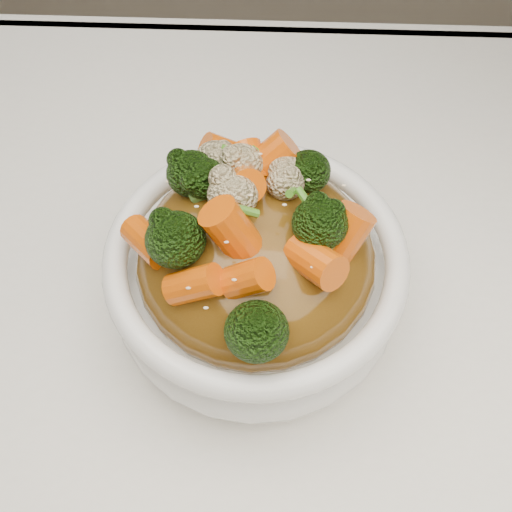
# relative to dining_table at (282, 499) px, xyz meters

# --- Properties ---
(dining_table) EXTENTS (1.20, 0.80, 0.75)m
(dining_table) POSITION_rel_dining_table_xyz_m (0.00, 0.00, 0.00)
(dining_table) COLOR brown
(dining_table) RESTS_ON floor
(tablecloth) EXTENTS (1.20, 0.80, 0.04)m
(tablecloth) POSITION_rel_dining_table_xyz_m (0.00, 0.00, 0.35)
(tablecloth) COLOR white
(tablecloth) RESTS_ON dining_table
(bowl) EXTENTS (0.22, 0.22, 0.08)m
(bowl) POSITION_rel_dining_table_xyz_m (-0.03, 0.06, 0.41)
(bowl) COLOR white
(bowl) RESTS_ON tablecloth
(sauce_base) EXTENTS (0.18, 0.18, 0.09)m
(sauce_base) POSITION_rel_dining_table_xyz_m (-0.03, 0.06, 0.44)
(sauce_base) COLOR #59390F
(sauce_base) RESTS_ON bowl
(carrots) EXTENTS (0.18, 0.18, 0.05)m
(carrots) POSITION_rel_dining_table_xyz_m (-0.03, 0.06, 0.50)
(carrots) COLOR #D45406
(carrots) RESTS_ON sauce_base
(broccoli) EXTENTS (0.18, 0.18, 0.04)m
(broccoli) POSITION_rel_dining_table_xyz_m (-0.03, 0.06, 0.50)
(broccoli) COLOR black
(broccoli) RESTS_ON sauce_base
(cauliflower) EXTENTS (0.18, 0.18, 0.03)m
(cauliflower) POSITION_rel_dining_table_xyz_m (-0.03, 0.06, 0.50)
(cauliflower) COLOR #C5B587
(cauliflower) RESTS_ON sauce_base
(scallions) EXTENTS (0.13, 0.13, 0.02)m
(scallions) POSITION_rel_dining_table_xyz_m (-0.03, 0.06, 0.50)
(scallions) COLOR #3C761B
(scallions) RESTS_ON sauce_base
(sesame_seeds) EXTENTS (0.16, 0.16, 0.01)m
(sesame_seeds) POSITION_rel_dining_table_xyz_m (-0.03, 0.06, 0.50)
(sesame_seeds) COLOR beige
(sesame_seeds) RESTS_ON sauce_base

